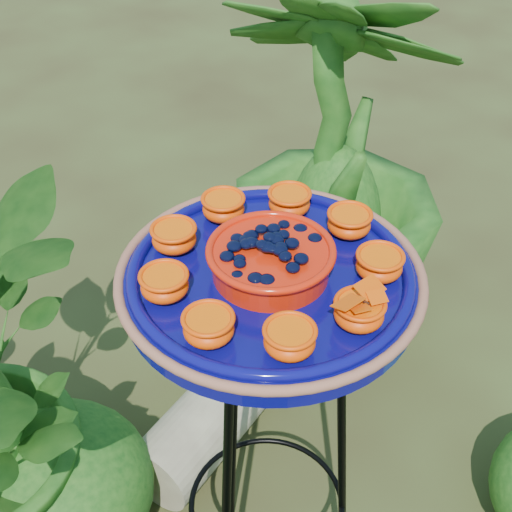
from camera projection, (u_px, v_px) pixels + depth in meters
name	position (u px, v px, depth m)	size (l,w,h in m)	color
tripod_stand	(268.00, 434.00, 1.32)	(0.39, 0.39, 0.89)	black
feeder_dish	(270.00, 274.00, 1.07)	(0.55, 0.55, 0.11)	#08085E
driftwood_log	(222.00, 405.00, 1.93)	(0.19, 0.19, 0.58)	tan
shrub_back_right	(338.00, 167.00, 2.01)	(0.62, 0.62, 1.11)	#144412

